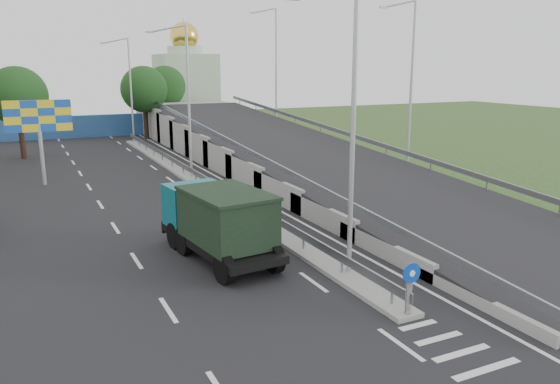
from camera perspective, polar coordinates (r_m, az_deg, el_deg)
ground at (r=16.28m, az=18.17°, el=-15.63°), size 160.00×160.00×0.00m
road_surface at (r=31.85m, az=-11.79°, el=-1.06°), size 26.00×90.00×0.04m
median at (r=36.36m, az=-8.77°, el=0.98°), size 1.00×44.00×0.20m
overpass_ramp at (r=38.86m, az=1.80°, el=4.38°), size 10.00×50.00×3.50m
median_guardrail at (r=36.23m, az=-8.80°, el=1.98°), size 0.09×44.00×0.71m
sign_bollard at (r=17.28m, az=13.39°, el=-9.78°), size 0.64×0.23×1.67m
lamp_post_near at (r=19.20m, az=7.18°, el=7.51°), size 2.74×0.18×10.08m
lamp_post_mid at (r=37.56m, az=-9.83°, el=10.12°), size 2.74×0.18×10.08m
lamp_post_far at (r=57.03m, az=-15.53°, el=10.80°), size 2.74×0.18×10.08m
blue_wall at (r=62.69m, az=-20.00°, el=6.43°), size 30.00×0.50×2.40m
church at (r=72.96m, az=-9.79°, el=11.10°), size 7.00×7.00×13.80m
billboard at (r=38.22m, az=-23.91°, el=6.80°), size 4.00×0.24×5.50m
tree_left_mid at (r=50.11m, az=-25.75°, el=9.01°), size 4.80×4.80×7.60m
tree_median_far at (r=59.38m, az=-14.03°, el=10.35°), size 4.80×4.80×7.60m
tree_ramp_far at (r=67.10m, az=-11.91°, el=10.73°), size 4.80×4.80×7.60m
dump_truck at (r=22.04m, az=-6.53°, el=-2.85°), size 3.20×6.89×2.93m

